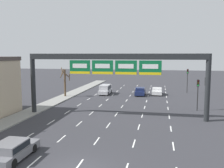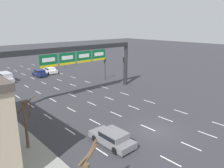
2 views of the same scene
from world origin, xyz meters
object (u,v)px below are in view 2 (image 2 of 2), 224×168
(car_navy, at_px, (40,73))
(car_white, at_px, (50,70))
(suv_silver, at_px, (5,77))
(traffic_light_mid_block, at_px, (124,65))
(traffic_light_far_end, at_px, (64,54))
(traffic_light_near_gantry, at_px, (105,64))
(sign_gantry, at_px, (75,58))
(tree_bare_closest, at_px, (26,121))
(car_grey, at_px, (113,137))

(car_navy, bearing_deg, car_white, 23.32)
(suv_silver, relative_size, traffic_light_mid_block, 0.95)
(traffic_light_far_end, bearing_deg, suv_silver, -164.15)
(car_navy, relative_size, car_white, 0.99)
(traffic_light_near_gantry, distance_m, traffic_light_mid_block, 5.14)
(sign_gantry, bearing_deg, traffic_light_near_gantry, 27.59)
(car_white, distance_m, traffic_light_near_gantry, 14.06)
(sign_gantry, height_order, traffic_light_far_end, sign_gantry)
(suv_silver, height_order, traffic_light_mid_block, traffic_light_mid_block)
(suv_silver, bearing_deg, traffic_light_near_gantry, -37.00)
(traffic_light_far_end, distance_m, tree_bare_closest, 37.58)
(traffic_light_mid_block, bearing_deg, traffic_light_near_gantry, 91.52)
(car_white, bearing_deg, sign_gantry, -105.05)
(car_navy, distance_m, car_grey, 31.31)
(car_navy, bearing_deg, tree_bare_closest, -116.39)
(car_grey, bearing_deg, traffic_light_near_gantry, 50.99)
(tree_bare_closest, bearing_deg, car_grey, -37.43)
(suv_silver, bearing_deg, car_grey, -90.26)
(car_white, distance_m, traffic_light_mid_block, 18.91)
(traffic_light_mid_block, relative_size, tree_bare_closest, 1.09)
(suv_silver, relative_size, traffic_light_far_end, 0.99)
(traffic_light_mid_block, bearing_deg, suv_silver, 132.89)
(car_navy, relative_size, traffic_light_mid_block, 0.79)
(suv_silver, height_order, traffic_light_far_end, traffic_light_far_end)
(sign_gantry, bearing_deg, suv_silver, 106.15)
(sign_gantry, relative_size, car_white, 5.54)
(sign_gantry, distance_m, traffic_light_far_end, 24.17)
(tree_bare_closest, bearing_deg, car_navy, 63.61)
(traffic_light_mid_block, bearing_deg, tree_bare_closest, -156.36)
(sign_gantry, relative_size, traffic_light_mid_block, 4.40)
(car_navy, height_order, car_white, car_navy)
(sign_gantry, distance_m, traffic_light_mid_block, 10.88)
(car_grey, xyz_separation_m, traffic_light_far_end, (15.80, 35.19, 2.67))
(car_grey, distance_m, traffic_light_near_gantry, 24.76)
(car_white, bearing_deg, car_grey, -107.36)
(car_navy, distance_m, suv_silver, 6.76)
(car_grey, relative_size, traffic_light_near_gantry, 1.09)
(car_grey, relative_size, tree_bare_closest, 1.01)
(sign_gantry, distance_m, car_navy, 17.74)
(traffic_light_mid_block, height_order, tree_bare_closest, traffic_light_mid_block)
(sign_gantry, relative_size, traffic_light_near_gantry, 5.18)
(car_navy, height_order, tree_bare_closest, tree_bare_closest)
(sign_gantry, bearing_deg, tree_bare_closest, -140.48)
(suv_silver, xyz_separation_m, traffic_light_near_gantry, (15.38, -11.59, 2.04))
(suv_silver, bearing_deg, car_white, 6.48)
(traffic_light_near_gantry, height_order, tree_bare_closest, tree_bare_closest)
(car_white, relative_size, traffic_light_far_end, 0.83)
(car_white, distance_m, traffic_light_far_end, 7.24)
(tree_bare_closest, bearing_deg, traffic_light_near_gantry, 34.14)
(sign_gantry, xyz_separation_m, traffic_light_far_end, (10.72, 21.49, -2.66))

